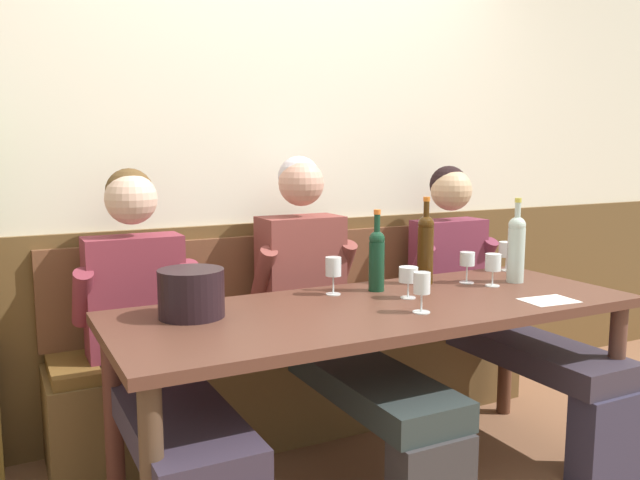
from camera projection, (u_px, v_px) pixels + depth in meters
name	position (u px, v px, depth m)	size (l,w,h in m)	color
room_wall_back	(283.00, 141.00, 3.28)	(6.80, 0.08, 2.80)	silver
wood_wainscot_panel	(288.00, 317.00, 3.36)	(6.80, 0.03, 1.00)	brown
wall_bench	(306.00, 370.00, 3.20)	(2.40, 0.42, 0.94)	brown
dining_table	(380.00, 326.00, 2.56)	(2.10, 0.79, 0.76)	#4F2D22
person_center_right_seat	(154.00, 344.00, 2.47)	(0.51, 1.23, 1.28)	#332631
person_right_seat	(332.00, 311.00, 2.85)	(0.49, 1.23, 1.33)	#302D2F
person_left_seat	(491.00, 299.00, 3.22)	(0.50, 1.24, 1.27)	#2F2B40
ice_bucket	(191.00, 293.00, 2.35)	(0.24, 0.24, 0.18)	black
wine_bottle_amber_mid	(426.00, 247.00, 2.91)	(0.07, 0.07, 0.39)	#3D240A
wine_bottle_green_tall	(516.00, 247.00, 2.94)	(0.08, 0.08, 0.39)	#AFC3BA
wine_bottle_clear_water	(377.00, 258.00, 2.77)	(0.07, 0.07, 0.35)	#123622
wine_glass_center_front	(422.00, 285.00, 2.40)	(0.07, 0.07, 0.15)	silver
wine_glass_center_rear	(408.00, 276.00, 2.64)	(0.08, 0.08, 0.13)	silver
wine_glass_by_bottle	(467.00, 260.00, 2.93)	(0.07, 0.07, 0.14)	silver
wine_glass_left_end	(493.00, 264.00, 2.87)	(0.07, 0.07, 0.15)	silver
wine_glass_near_bucket	(507.00, 251.00, 3.23)	(0.08, 0.08, 0.14)	silver
wine_glass_mid_right	(333.00, 269.00, 2.70)	(0.07, 0.07, 0.16)	silver
tasting_sheet_left_guest	(549.00, 300.00, 2.60)	(0.21, 0.15, 0.00)	white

